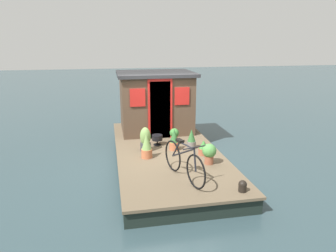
{
  "coord_description": "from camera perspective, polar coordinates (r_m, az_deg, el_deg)",
  "views": [
    {
      "loc": [
        -7.7,
        1.46,
        3.21
      ],
      "look_at": [
        -0.2,
        0.0,
        1.09
      ],
      "focal_mm": 32.94,
      "sensor_mm": 36.0,
      "label": 1
    }
  ],
  "objects": [
    {
      "name": "ground_plane",
      "position": [
        8.46,
        -0.26,
        -6.77
      ],
      "size": [
        60.0,
        60.0,
        0.0
      ],
      "primitive_type": "plane",
      "color": "#2D4247"
    },
    {
      "name": "houseboat_deck",
      "position": [
        8.39,
        -0.26,
        -5.53
      ],
      "size": [
        5.93,
        2.68,
        0.39
      ],
      "color": "brown",
      "rests_on": "ground_plane"
    },
    {
      "name": "houseboat_cabin",
      "position": [
        9.84,
        -2.29,
        4.55
      ],
      "size": [
        1.9,
        2.37,
        1.88
      ],
      "color": "#4C3828",
      "rests_on": "houseboat_deck"
    },
    {
      "name": "bicycle",
      "position": [
        6.47,
        2.89,
        -6.59
      ],
      "size": [
        1.61,
        0.6,
        0.84
      ],
      "color": "black",
      "rests_on": "houseboat_deck"
    },
    {
      "name": "potted_plant_fern",
      "position": [
        8.19,
        1.14,
        -2.61
      ],
      "size": [
        0.26,
        0.26,
        0.57
      ],
      "color": "#B2603D",
      "rests_on": "houseboat_deck"
    },
    {
      "name": "potted_plant_sage",
      "position": [
        8.12,
        -4.2,
        -2.54
      ],
      "size": [
        0.28,
        0.28,
        0.64
      ],
      "color": "#38383D",
      "rests_on": "houseboat_deck"
    },
    {
      "name": "potted_plant_mint",
      "position": [
        8.73,
        1.17,
        -1.67
      ],
      "size": [
        0.26,
        0.26,
        0.43
      ],
      "color": "#B2603D",
      "rests_on": "houseboat_deck"
    },
    {
      "name": "potted_plant_basil",
      "position": [
        7.92,
        6.59,
        -4.03
      ],
      "size": [
        0.26,
        0.26,
        0.39
      ],
      "color": "#935138",
      "rests_on": "houseboat_deck"
    },
    {
      "name": "potted_plant_succulent",
      "position": [
        7.65,
        -3.98,
        -3.7
      ],
      "size": [
        0.28,
        0.28,
        0.64
      ],
      "color": "#B2603D",
      "rests_on": "houseboat_deck"
    },
    {
      "name": "potted_plant_lavender",
      "position": [
        7.33,
        7.64,
        -4.88
      ],
      "size": [
        0.33,
        0.33,
        0.5
      ],
      "color": "#935138",
      "rests_on": "houseboat_deck"
    },
    {
      "name": "potted_plant_ivy",
      "position": [
        8.35,
        4.36,
        -2.44
      ],
      "size": [
        0.24,
        0.24,
        0.53
      ],
      "color": "slate",
      "rests_on": "houseboat_deck"
    },
    {
      "name": "charcoal_grill",
      "position": [
        8.58,
        -2.0,
        -2.24
      ],
      "size": [
        0.3,
        0.3,
        0.29
      ],
      "color": "black",
      "rests_on": "houseboat_deck"
    },
    {
      "name": "mooring_bollard",
      "position": [
        6.22,
        13.63,
        -10.74
      ],
      "size": [
        0.16,
        0.16,
        0.23
      ],
      "color": "black",
      "rests_on": "houseboat_deck"
    }
  ]
}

